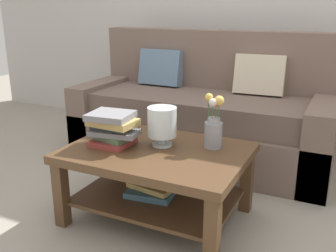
% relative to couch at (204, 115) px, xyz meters
% --- Properties ---
extents(ground_plane, '(10.00, 10.00, 0.00)m').
position_rel_couch_xyz_m(ground_plane, '(0.10, -0.85, -0.36)').
color(ground_plane, gray).
extents(couch, '(2.12, 0.90, 1.06)m').
position_rel_couch_xyz_m(couch, '(0.00, 0.00, 0.00)').
color(couch, brown).
rests_on(couch, ground).
extents(coffee_table, '(1.05, 0.76, 0.45)m').
position_rel_couch_xyz_m(coffee_table, '(0.12, -1.11, -0.04)').
color(coffee_table, '#4C331E').
rests_on(coffee_table, ground).
extents(book_stack_main, '(0.31, 0.25, 0.20)m').
position_rel_couch_xyz_m(book_stack_main, '(-0.15, -1.16, 0.19)').
color(book_stack_main, '#993833').
rests_on(book_stack_main, coffee_table).
extents(glass_hurricane_vase, '(0.17, 0.17, 0.24)m').
position_rel_couch_xyz_m(glass_hurricane_vase, '(0.12, -1.04, 0.23)').
color(glass_hurricane_vase, silver).
rests_on(glass_hurricane_vase, coffee_table).
extents(flower_pitcher, '(0.11, 0.11, 0.33)m').
position_rel_couch_xyz_m(flower_pitcher, '(0.41, -0.94, 0.22)').
color(flower_pitcher, gray).
rests_on(flower_pitcher, coffee_table).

